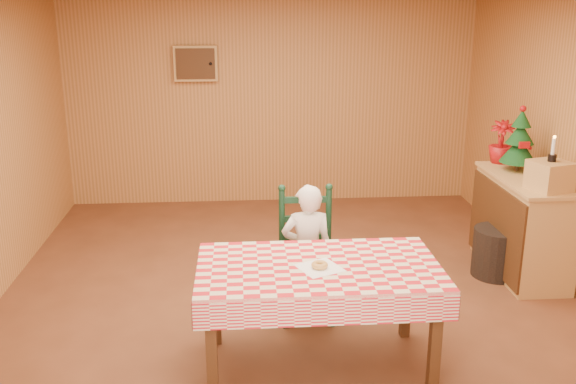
% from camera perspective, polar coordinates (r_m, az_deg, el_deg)
% --- Properties ---
extents(ground, '(6.00, 6.00, 0.00)m').
position_cam_1_polar(ground, '(5.51, 0.16, -10.11)').
color(ground, brown).
rests_on(ground, ground).
extents(cabin_walls, '(5.10, 6.05, 2.65)m').
position_cam_1_polar(cabin_walls, '(5.48, -0.29, 9.80)').
color(cabin_walls, '#B87C42').
rests_on(cabin_walls, ground).
extents(dining_table, '(1.66, 0.96, 0.77)m').
position_cam_1_polar(dining_table, '(4.40, 2.73, -7.49)').
color(dining_table, '#482913').
rests_on(dining_table, ground).
extents(ladder_chair, '(0.44, 0.40, 1.08)m').
position_cam_1_polar(ladder_chair, '(5.19, 1.65, -5.77)').
color(ladder_chair, black).
rests_on(ladder_chair, ground).
extents(seated_child, '(0.41, 0.27, 1.12)m').
position_cam_1_polar(seated_child, '(5.11, 1.72, -5.41)').
color(seated_child, white).
rests_on(seated_child, ground).
extents(napkin, '(0.34, 0.34, 0.00)m').
position_cam_1_polar(napkin, '(4.32, 2.83, -6.75)').
color(napkin, white).
rests_on(napkin, dining_table).
extents(donut, '(0.12, 0.12, 0.04)m').
position_cam_1_polar(donut, '(4.31, 2.83, -6.50)').
color(donut, '#C49446').
rests_on(donut, napkin).
extents(shelf_unit, '(0.54, 1.24, 0.93)m').
position_cam_1_polar(shelf_unit, '(6.38, 20.05, -2.78)').
color(shelf_unit, tan).
rests_on(shelf_unit, ground).
extents(crate, '(0.37, 0.37, 0.25)m').
position_cam_1_polar(crate, '(5.87, 22.25, 1.35)').
color(crate, tan).
rests_on(crate, shelf_unit).
extents(christmas_tree, '(0.34, 0.34, 0.62)m').
position_cam_1_polar(christmas_tree, '(6.41, 19.89, 4.25)').
color(christmas_tree, '#482913').
rests_on(christmas_tree, shelf_unit).
extents(flower_arrangement, '(0.30, 0.30, 0.42)m').
position_cam_1_polar(flower_arrangement, '(6.67, 18.42, 4.24)').
color(flower_arrangement, '#A10E12').
rests_on(flower_arrangement, shelf_unit).
extents(candle_set, '(0.07, 0.07, 0.22)m').
position_cam_1_polar(candle_set, '(5.83, 22.46, 3.14)').
color(candle_set, black).
rests_on(candle_set, crate).
extents(storage_bin, '(0.60, 0.60, 0.46)m').
position_cam_1_polar(storage_bin, '(6.31, 18.12, -5.12)').
color(storage_bin, black).
rests_on(storage_bin, ground).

